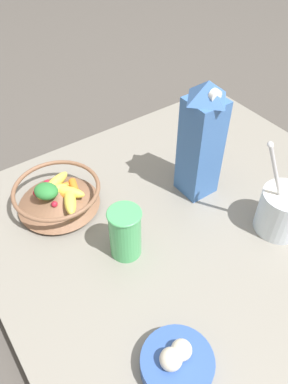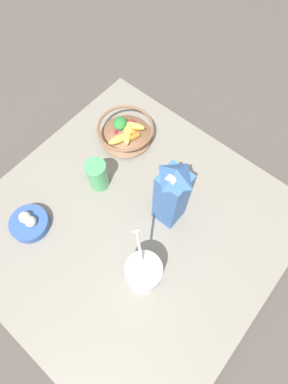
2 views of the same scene
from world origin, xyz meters
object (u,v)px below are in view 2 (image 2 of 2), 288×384
object	(u,v)px
milk_carton	(172,195)
garlic_bowl	(29,223)
yogurt_tub	(144,272)
drinking_cup	(97,174)
fruit_bowl	(125,131)

from	to	relation	value
milk_carton	garlic_bowl	distance (m)	0.46
milk_carton	yogurt_tub	bearing A→B (deg)	-71.70
milk_carton	drinking_cup	world-z (taller)	milk_carton
milk_carton	garlic_bowl	world-z (taller)	milk_carton
garlic_bowl	drinking_cup	bearing A→B (deg)	75.78
milk_carton	drinking_cup	bearing A→B (deg)	-165.66
yogurt_tub	drinking_cup	distance (m)	0.35
yogurt_tub	garlic_bowl	size ratio (longest dim) A/B	1.94
drinking_cup	milk_carton	bearing A→B (deg)	14.34
milk_carton	yogurt_tub	world-z (taller)	milk_carton
fruit_bowl	yogurt_tub	size ratio (longest dim) A/B	0.85
fruit_bowl	garlic_bowl	distance (m)	0.46
fruit_bowl	yogurt_tub	xyz separation A→B (m)	(0.38, -0.34, 0.02)
fruit_bowl	garlic_bowl	world-z (taller)	fruit_bowl
yogurt_tub	garlic_bowl	bearing A→B (deg)	-163.61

